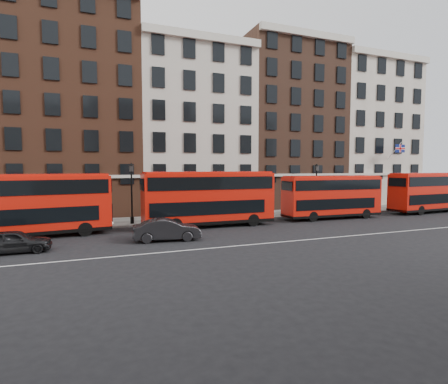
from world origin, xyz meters
name	(u,v)px	position (x,y,z in m)	size (l,w,h in m)	color
ground	(260,237)	(0.00, 0.00, 0.00)	(120.00, 120.00, 0.00)	black
pavement	(212,217)	(0.00, 10.50, 0.07)	(80.00, 5.00, 0.15)	slate
kerb	(221,221)	(0.00, 8.00, 0.08)	(80.00, 0.30, 0.16)	gray
road_centre_line	(273,243)	(0.00, -2.00, 0.01)	(70.00, 0.12, 0.01)	white
building_terrace	(189,124)	(-0.31, 17.88, 10.24)	(64.00, 11.95, 22.00)	beige
bus_a	(29,204)	(-15.54, 5.74, 2.47)	(11.19, 3.97, 4.61)	red
bus_b	(209,197)	(-1.99, 5.75, 2.53)	(11.29, 2.87, 4.73)	red
bus_c	(332,196)	(10.86, 5.75, 2.29)	(10.23, 2.76, 4.27)	red
bus_d	(430,191)	(24.34, 5.75, 2.40)	(10.79, 3.22, 4.47)	red
car_rear	(14,241)	(-15.75, 1.06, 0.70)	(1.64, 4.09, 1.39)	black
car_front	(167,230)	(-6.55, 1.29, 0.76)	(1.61, 4.63, 1.52)	black
lamp_post_left	(132,190)	(-8.05, 8.83, 3.08)	(0.44, 0.44, 5.33)	black
lamp_post_right	(316,186)	(11.37, 8.95, 3.08)	(0.44, 0.44, 5.33)	black
traffic_light	(394,190)	(21.95, 8.43, 2.45)	(0.25, 0.45, 3.27)	black
iron_railings	(205,209)	(0.00, 12.70, 0.65)	(6.60, 0.06, 1.00)	black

